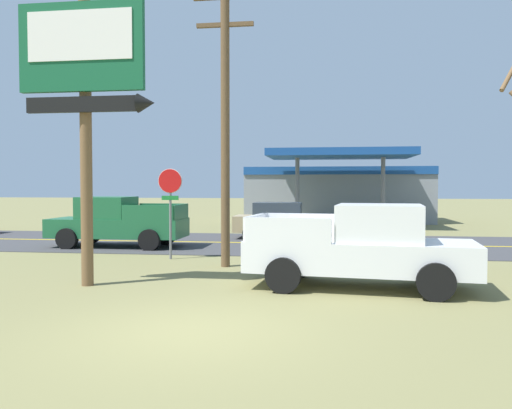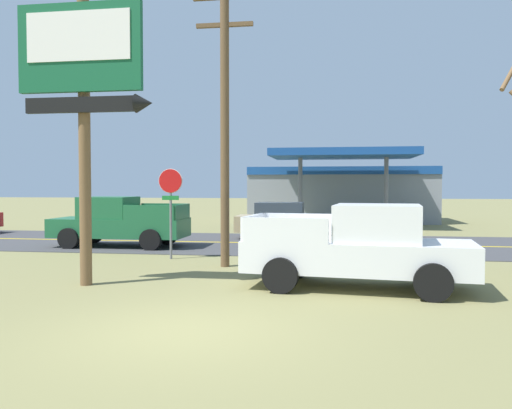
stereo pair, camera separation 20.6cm
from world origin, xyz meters
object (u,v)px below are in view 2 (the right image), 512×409
Objects in this scene: utility_pole at (225,115)px; car_tan_mid_lane at (282,220)px; motel_sign at (84,81)px; pickup_white_parked_on_lawn at (360,247)px; stop_sign at (171,197)px; gas_station at (341,192)px; pickup_green_on_road at (118,222)px.

utility_pole is 9.04m from car_tan_mid_lane.
motel_sign reaches higher than pickup_white_parked_on_lawn.
stop_sign is at bearing -113.15° from car_tan_mid_lane.
gas_station reaches higher than car_tan_mid_lane.
pickup_green_on_road is (-8.86, -16.10, -0.98)m from gas_station.
car_tan_mid_lane is at bearing 83.81° from utility_pole.
motel_sign is 1.34× the size of pickup_green_on_road.
utility_pole is 0.70× the size of gas_station.
pickup_green_on_road is (-5.17, 4.22, -3.52)m from utility_pole.
stop_sign is at bearing 148.52° from utility_pole.
stop_sign is 19.90m from gas_station.
utility_pole is at bearing -96.19° from car_tan_mid_lane.
utility_pole reaches higher than motel_sign.
pickup_green_on_road is at bearing -118.81° from gas_station.
motel_sign is 0.58× the size of gas_station.
pickup_green_on_road is at bearing 108.21° from motel_sign.
motel_sign is 12.80m from car_tan_mid_lane.
gas_station is at bearing 61.19° from pickup_green_on_road.
stop_sign is 0.35× the size of utility_pole.
pickup_white_parked_on_lawn is at bearing -75.18° from car_tan_mid_lane.
motel_sign reaches higher than stop_sign.
pickup_white_parked_on_lawn is 1.28× the size of car_tan_mid_lane.
motel_sign is at bearing -173.94° from pickup_white_parked_on_lawn.
utility_pole is 5.84m from pickup_white_parked_on_lawn.
stop_sign is at bearing 82.93° from motel_sign.
car_tan_mid_lane is (6.06, 4.00, -0.13)m from pickup_green_on_road.
motel_sign is at bearing -97.07° from stop_sign.
gas_station is 2.31× the size of pickup_green_on_road.
motel_sign is 1.66× the size of car_tan_mid_lane.
pickup_white_parked_on_lawn reaches higher than car_tan_mid_lane.
stop_sign is 0.55× the size of pickup_white_parked_on_lawn.
stop_sign is at bearing -106.85° from gas_station.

